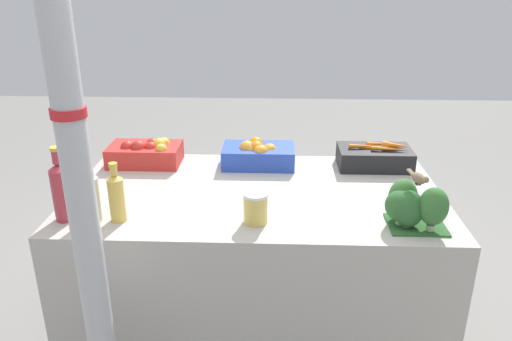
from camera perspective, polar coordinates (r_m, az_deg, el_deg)
ground_plane at (r=2.69m, az=0.00°, el=-18.06°), size 10.00×10.00×0.00m
market_table at (r=2.45m, az=0.00°, el=-10.89°), size 1.67×0.93×0.80m
support_pole at (r=1.56m, az=-20.48°, el=5.00°), size 0.10×0.10×2.63m
apple_crate at (r=2.62m, az=-12.44°, el=2.02°), size 0.36×0.22×0.14m
orange_crate at (r=2.53m, az=0.12°, el=1.92°), size 0.36×0.22×0.14m
carrot_crate at (r=2.59m, az=13.43°, el=1.53°), size 0.36×0.22×0.14m
broccoli_pile at (r=2.01m, az=17.32°, el=-3.85°), size 0.24×0.20×0.18m
juice_bottle_ruby at (r=2.10m, az=-21.33°, el=-2.08°), size 0.08×0.08×0.31m
juice_bottle_cloudy at (r=2.07m, az=-18.31°, el=-2.69°), size 0.07×0.07×0.26m
juice_bottle_golden at (r=2.03m, az=-15.66°, el=-2.88°), size 0.06×0.06×0.25m
pickle_jar at (r=1.96m, az=-0.06°, el=-4.26°), size 0.10×0.10×0.13m
sparrow_bird at (r=1.95m, az=18.17°, el=-0.86°), size 0.06×0.13×0.05m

